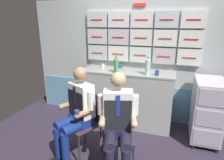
{
  "coord_description": "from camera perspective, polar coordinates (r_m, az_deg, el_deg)",
  "views": [
    {
      "loc": [
        0.53,
        -2.01,
        1.79
      ],
      "look_at": [
        -0.24,
        0.35,
        1.02
      ],
      "focal_mm": 31.08,
      "sensor_mm": 36.0,
      "label": 1
    }
  ],
  "objects": [
    {
      "name": "crew_member_left",
      "position": [
        2.56,
        -10.42,
        -8.8
      ],
      "size": [
        0.55,
        0.65,
        1.24
      ],
      "color": "black",
      "rests_on": "ground"
    },
    {
      "name": "coffee_cup_spare",
      "position": [
        3.47,
        2.38,
        4.06
      ],
      "size": [
        0.07,
        0.07,
        0.06
      ],
      "color": "navy",
      "rests_on": "galley_counter"
    },
    {
      "name": "coffee_cup_white",
      "position": [
        3.06,
        13.12,
        2.1
      ],
      "size": [
        0.06,
        0.06,
        0.09
      ],
      "color": "navy",
      "rests_on": "galley_counter"
    },
    {
      "name": "water_bottle_short",
      "position": [
        3.05,
        10.48,
        3.93
      ],
      "size": [
        0.08,
        0.08,
        0.28
      ],
      "color": "silver",
      "rests_on": "galley_counter"
    },
    {
      "name": "folding_chair_center",
      "position": [
        2.48,
        1.73,
        -13.24
      ],
      "size": [
        0.5,
        0.5,
        0.86
      ],
      "color": "#2D2D33",
      "rests_on": "ground"
    },
    {
      "name": "paper_cup_tan",
      "position": [
        3.48,
        -2.75,
        4.18
      ],
      "size": [
        0.06,
        0.06,
        0.07
      ],
      "color": "silver",
      "rests_on": "galley_counter"
    },
    {
      "name": "water_bottle_blue_cap",
      "position": [
        3.13,
        1.24,
        4.39
      ],
      "size": [
        0.08,
        0.08,
        0.27
      ],
      "color": "#47A355",
      "rests_on": "galley_counter"
    },
    {
      "name": "galley_counter",
      "position": [
        3.44,
        4.38,
        -5.12
      ],
      "size": [
        1.57,
        0.53,
        0.97
      ],
      "color": "#9FA49F",
      "rests_on": "ground"
    },
    {
      "name": "folding_chair_left",
      "position": [
        2.71,
        -7.36,
        -10.55
      ],
      "size": [
        0.54,
        0.54,
        0.86
      ],
      "color": "#2D2D33",
      "rests_on": "ground"
    },
    {
      "name": "crew_member_center",
      "position": [
        2.26,
        1.76,
        -12.1
      ],
      "size": [
        0.5,
        0.64,
        1.24
      ],
      "color": "black",
      "rests_on": "ground"
    },
    {
      "name": "service_trolley",
      "position": [
        3.24,
        26.06,
        -7.77
      ],
      "size": [
        0.4,
        0.65,
        0.97
      ],
      "color": "black",
      "rests_on": "ground"
    },
    {
      "name": "galley_bulkhead",
      "position": [
        3.49,
        8.85,
        5.53
      ],
      "size": [
        4.2,
        0.14,
        2.15
      ],
      "color": "#A2ABAC",
      "rests_on": "ground"
    }
  ]
}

